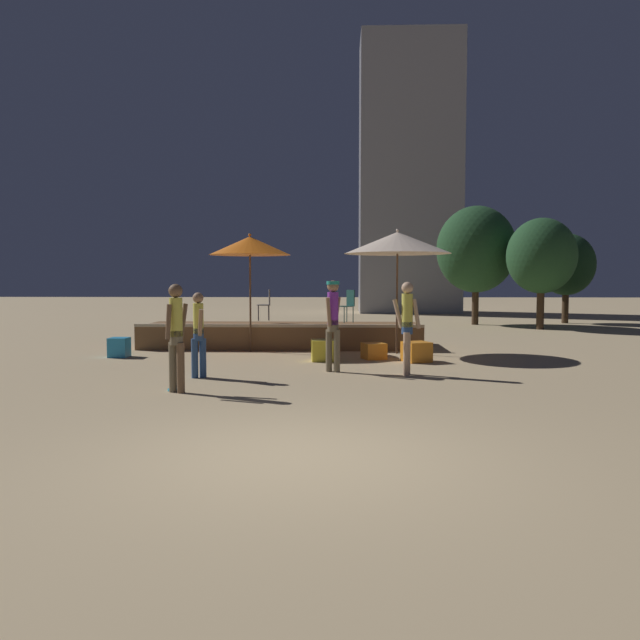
{
  "coord_description": "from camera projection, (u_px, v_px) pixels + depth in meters",
  "views": [
    {
      "loc": [
        0.45,
        -6.61,
        1.91
      ],
      "look_at": [
        0.0,
        6.42,
        1.05
      ],
      "focal_mm": 35.0,
      "sensor_mm": 36.0,
      "label": 1
    }
  ],
  "objects": [
    {
      "name": "ground_plane",
      "position": [
        299.0,
        456.0,
        6.73
      ],
      "size": [
        120.0,
        120.0,
        0.0
      ],
      "primitive_type": "plane",
      "color": "tan"
    },
    {
      "name": "cube_seat_2",
      "position": [
        417.0,
        352.0,
        14.41
      ],
      "size": [
        0.72,
        0.72,
        0.46
      ],
      "rotation": [
        0.0,
        0.0,
        0.38
      ],
      "color": "orange",
      "rests_on": "ground"
    },
    {
      "name": "background_tree_2",
      "position": [
        566.0,
        265.0,
        26.98
      ],
      "size": [
        2.42,
        2.42,
        3.88
      ],
      "color": "#3D2B1C",
      "rests_on": "ground"
    },
    {
      "name": "bistro_chair_1",
      "position": [
        267.0,
        302.0,
        18.06
      ],
      "size": [
        0.41,
        0.41,
        0.9
      ],
      "rotation": [
        0.0,
        0.0,
        4.88
      ],
      "color": "#47474C",
      "rests_on": "wooden_deck"
    },
    {
      "name": "patio_umbrella_0",
      "position": [
        397.0,
        243.0,
        15.84
      ],
      "size": [
        2.73,
        2.73,
        3.19
      ],
      "color": "brown",
      "rests_on": "ground"
    },
    {
      "name": "person_0",
      "position": [
        407.0,
        323.0,
        12.36
      ],
      "size": [
        0.57,
        0.31,
        1.86
      ],
      "rotation": [
        0.0,
        0.0,
        4.52
      ],
      "color": "tan",
      "rests_on": "ground"
    },
    {
      "name": "cube_seat_3",
      "position": [
        374.0,
        351.0,
        14.92
      ],
      "size": [
        0.63,
        0.63,
        0.38
      ],
      "rotation": [
        0.0,
        0.0,
        0.33
      ],
      "color": "orange",
      "rests_on": "ground"
    },
    {
      "name": "patio_umbrella_1",
      "position": [
        250.0,
        246.0,
        16.32
      ],
      "size": [
        2.13,
        2.13,
        3.11
      ],
      "color": "brown",
      "rests_on": "ground"
    },
    {
      "name": "person_2",
      "position": [
        199.0,
        332.0,
        12.03
      ],
      "size": [
        0.3,
        0.48,
        1.65
      ],
      "rotation": [
        0.0,
        0.0,
        3.62
      ],
      "color": "#2D4C7F",
      "rests_on": "ground"
    },
    {
      "name": "bistro_chair_0",
      "position": [
        348.0,
        303.0,
        17.26
      ],
      "size": [
        0.47,
        0.47,
        0.9
      ],
      "rotation": [
        0.0,
        0.0,
        5.31
      ],
      "color": "#1E4C47",
      "rests_on": "wooden_deck"
    },
    {
      "name": "person_1",
      "position": [
        176.0,
        332.0,
        10.44
      ],
      "size": [
        0.31,
        0.5,
        1.83
      ],
      "rotation": [
        0.0,
        0.0,
        2.66
      ],
      "color": "brown",
      "rests_on": "ground"
    },
    {
      "name": "distant_building",
      "position": [
        409.0,
        177.0,
        35.76
      ],
      "size": [
        5.69,
        3.57,
        15.58
      ],
      "color": "gray",
      "rests_on": "ground"
    },
    {
      "name": "frisbee_disc",
      "position": [
        175.0,
        390.0,
        10.68
      ],
      "size": [
        0.25,
        0.25,
        0.03
      ],
      "color": "#33B2D8",
      "rests_on": "ground"
    },
    {
      "name": "cube_seat_0",
      "position": [
        324.0,
        350.0,
        14.59
      ],
      "size": [
        0.63,
        0.63,
        0.49
      ],
      "rotation": [
        0.0,
        0.0,
        0.11
      ],
      "color": "yellow",
      "rests_on": "ground"
    },
    {
      "name": "cube_seat_1",
      "position": [
        119.0,
        347.0,
        15.29
      ],
      "size": [
        0.45,
        0.45,
        0.48
      ],
      "rotation": [
        0.0,
        0.0,
        -0.0
      ],
      "color": "#2D9EDB",
      "rests_on": "ground"
    },
    {
      "name": "background_tree_0",
      "position": [
        476.0,
        250.0,
        26.09
      ],
      "size": [
        3.29,
        3.29,
        4.97
      ],
      "color": "#3D2B1C",
      "rests_on": "ground"
    },
    {
      "name": "wooden_deck",
      "position": [
        282.0,
        335.0,
        17.71
      ],
      "size": [
        7.74,
        2.3,
        0.71
      ],
      "color": "brown",
      "rests_on": "ground"
    },
    {
      "name": "background_tree_1",
      "position": [
        541.0,
        256.0,
        23.59
      ],
      "size": [
        2.6,
        2.6,
        4.23
      ],
      "color": "#3D2B1C",
      "rests_on": "ground"
    },
    {
      "name": "person_4",
      "position": [
        333.0,
        319.0,
        12.79
      ],
      "size": [
        0.33,
        0.55,
        1.88
      ],
      "rotation": [
        0.0,
        0.0,
        5.82
      ],
      "color": "#72664C",
      "rests_on": "ground"
    }
  ]
}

